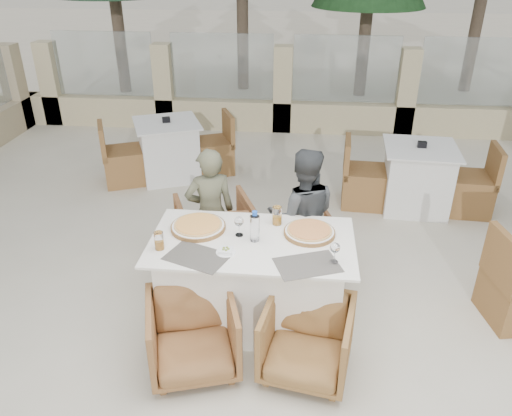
# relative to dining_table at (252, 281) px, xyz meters

# --- Properties ---
(ground) EXTENTS (80.00, 80.00, 0.00)m
(ground) POSITION_rel_dining_table_xyz_m (-0.02, 0.09, -0.39)
(ground) COLOR beige
(ground) RESTS_ON ground
(sand_patch) EXTENTS (30.00, 16.00, 0.01)m
(sand_patch) POSITION_rel_dining_table_xyz_m (-0.02, 14.09, -0.38)
(sand_patch) COLOR beige
(sand_patch) RESTS_ON ground
(perimeter_wall_far) EXTENTS (10.00, 0.34, 1.60)m
(perimeter_wall_far) POSITION_rel_dining_table_xyz_m (-0.02, 4.89, 0.42)
(perimeter_wall_far) COLOR #C4B68A
(perimeter_wall_far) RESTS_ON ground
(dining_table) EXTENTS (1.60, 0.90, 0.77)m
(dining_table) POSITION_rel_dining_table_xyz_m (0.00, 0.00, 0.00)
(dining_table) COLOR white
(dining_table) RESTS_ON ground
(placemat_near_left) EXTENTS (0.53, 0.44, 0.00)m
(placemat_near_left) POSITION_rel_dining_table_xyz_m (-0.38, -0.27, 0.39)
(placemat_near_left) COLOR #534F47
(placemat_near_left) RESTS_ON dining_table
(placemat_near_right) EXTENTS (0.53, 0.44, 0.00)m
(placemat_near_right) POSITION_rel_dining_table_xyz_m (0.43, -0.30, 0.39)
(placemat_near_right) COLOR #5A554D
(placemat_near_right) RESTS_ON dining_table
(pizza_left) EXTENTS (0.58, 0.58, 0.06)m
(pizza_left) POSITION_rel_dining_table_xyz_m (-0.46, 0.14, 0.41)
(pizza_left) COLOR orange
(pizza_left) RESTS_ON dining_table
(pizza_right) EXTENTS (0.51, 0.51, 0.05)m
(pizza_right) POSITION_rel_dining_table_xyz_m (0.45, 0.14, 0.41)
(pizza_right) COLOR #CA491B
(pizza_right) RESTS_ON dining_table
(water_bottle) EXTENTS (0.08, 0.08, 0.26)m
(water_bottle) POSITION_rel_dining_table_xyz_m (0.02, 0.01, 0.51)
(water_bottle) COLOR #B9DCF3
(water_bottle) RESTS_ON dining_table
(wine_glass_centre) EXTENTS (0.08, 0.08, 0.18)m
(wine_glass_centre) POSITION_rel_dining_table_xyz_m (-0.11, 0.07, 0.48)
(wine_glass_centre) COLOR silver
(wine_glass_centre) RESTS_ON dining_table
(wine_glass_corner) EXTENTS (0.10, 0.10, 0.18)m
(wine_glass_corner) POSITION_rel_dining_table_xyz_m (0.63, -0.24, 0.48)
(wine_glass_corner) COLOR white
(wine_glass_corner) RESTS_ON dining_table
(beer_glass_left) EXTENTS (0.08, 0.08, 0.14)m
(beer_glass_left) POSITION_rel_dining_table_xyz_m (-0.69, -0.19, 0.46)
(beer_glass_left) COLOR orange
(beer_glass_left) RESTS_ON dining_table
(beer_glass_right) EXTENTS (0.08, 0.08, 0.16)m
(beer_glass_right) POSITION_rel_dining_table_xyz_m (0.18, 0.28, 0.46)
(beer_glass_right) COLOR orange
(beer_glass_right) RESTS_ON dining_table
(olive_dish) EXTENTS (0.13, 0.13, 0.04)m
(olive_dish) POSITION_rel_dining_table_xyz_m (-0.18, -0.19, 0.41)
(olive_dish) COLOR white
(olive_dish) RESTS_ON dining_table
(armchair_far_left) EXTENTS (0.92, 0.93, 0.65)m
(armchair_far_left) POSITION_rel_dining_table_xyz_m (-0.46, 0.86, -0.06)
(armchair_far_left) COLOR #935D35
(armchair_far_left) RESTS_ON ground
(armchair_far_right) EXTENTS (0.72, 0.73, 0.54)m
(armchair_far_right) POSITION_rel_dining_table_xyz_m (0.44, 0.70, -0.12)
(armchair_far_right) COLOR brown
(armchair_far_right) RESTS_ON ground
(armchair_near_left) EXTENTS (0.79, 0.81, 0.59)m
(armchair_near_left) POSITION_rel_dining_table_xyz_m (-0.38, -0.58, -0.09)
(armchair_near_left) COLOR #8E5E33
(armchair_near_left) RESTS_ON ground
(armchair_near_right) EXTENTS (0.72, 0.74, 0.58)m
(armchair_near_right) POSITION_rel_dining_table_xyz_m (0.46, -0.54, -0.09)
(armchair_near_right) COLOR olive
(armchair_near_right) RESTS_ON ground
(diner_left) EXTENTS (0.54, 0.44, 1.26)m
(diner_left) POSITION_rel_dining_table_xyz_m (-0.46, 0.67, 0.24)
(diner_left) COLOR #5B5C43
(diner_left) RESTS_ON ground
(diner_right) EXTENTS (0.67, 0.55, 1.31)m
(diner_right) POSITION_rel_dining_table_xyz_m (0.39, 0.63, 0.27)
(diner_right) COLOR #3E4143
(diner_right) RESTS_ON ground
(bg_table_a) EXTENTS (1.83, 1.39, 0.77)m
(bg_table_a) POSITION_rel_dining_table_xyz_m (-1.43, 2.80, 0.00)
(bg_table_a) COLOR silver
(bg_table_a) RESTS_ON ground
(bg_table_b) EXTENTS (1.69, 0.92, 0.77)m
(bg_table_b) POSITION_rel_dining_table_xyz_m (1.71, 2.21, 0.00)
(bg_table_b) COLOR silver
(bg_table_b) RESTS_ON ground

